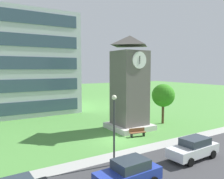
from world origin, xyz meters
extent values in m
plane|color=#4C893D|center=(0.00, 0.00, 0.00)|extent=(160.00, 160.00, 0.00)
cube|color=#38383A|center=(0.00, -7.73, 0.00)|extent=(120.00, 7.20, 0.01)
cube|color=#9E9E99|center=(0.00, -3.33, 0.00)|extent=(120.00, 1.60, 0.01)
cube|color=#B7BCC6|center=(-7.01, 21.97, 8.00)|extent=(20.29, 13.14, 16.00)
cube|color=#384C60|center=(-7.01, 15.35, 1.60)|extent=(18.67, 0.10, 1.80)
cube|color=#384C60|center=(-7.01, 15.35, 4.80)|extent=(18.67, 0.10, 1.80)
cube|color=#384C60|center=(-7.01, 15.35, 8.00)|extent=(18.67, 0.10, 1.80)
cube|color=#384C60|center=(-7.01, 15.35, 11.20)|extent=(18.67, 0.10, 1.80)
cube|color=#384C60|center=(-7.01, 15.35, 14.40)|extent=(18.67, 0.10, 1.80)
cube|color=#605B56|center=(3.66, 3.01, 4.63)|extent=(3.45, 3.45, 9.27)
cube|color=beige|center=(3.66, 3.01, 0.30)|extent=(4.66, 4.66, 0.60)
pyramid|color=#4D4945|center=(3.66, 3.01, 10.46)|extent=(3.79, 3.79, 1.19)
cylinder|color=white|center=(3.66, 1.23, 8.16)|extent=(1.90, 0.12, 1.90)
cylinder|color=white|center=(5.44, 3.01, 8.16)|extent=(0.12, 1.90, 1.90)
cube|color=black|center=(3.66, 1.16, 8.33)|extent=(0.08, 0.07, 0.57)
cube|color=black|center=(3.66, 1.15, 8.16)|extent=(0.03, 0.06, 0.85)
cube|color=brown|center=(2.49, -0.07, 0.45)|extent=(1.86, 0.86, 0.06)
cube|color=brown|center=(2.53, 0.14, 0.68)|extent=(1.77, 0.44, 0.40)
cube|color=black|center=(1.78, 0.08, 0.23)|extent=(0.17, 0.44, 0.45)
cube|color=black|center=(3.19, -0.23, 0.23)|extent=(0.17, 0.44, 0.45)
cylinder|color=#333338|center=(-3.54, -4.80, 2.47)|extent=(0.14, 0.14, 4.94)
sphere|color=#F2EFCC|center=(-3.54, -4.80, 5.12)|extent=(0.36, 0.36, 0.36)
cylinder|color=#513823|center=(9.02, 2.85, 1.34)|extent=(0.32, 0.32, 2.67)
sphere|color=#2E811A|center=(9.02, 2.85, 3.72)|extent=(2.99, 2.99, 2.99)
cube|color=#23389E|center=(-4.57, -7.98, 0.71)|extent=(4.19, 1.89, 0.76)
cube|color=#2D3842|center=(-4.36, -7.97, 1.39)|extent=(2.11, 1.62, 0.60)
cylinder|color=black|center=(-3.31, -7.07, 0.33)|extent=(0.67, 0.24, 0.66)
cube|color=silver|center=(2.46, -7.18, 0.71)|extent=(4.59, 1.87, 0.76)
cube|color=#2D3842|center=(2.69, -7.17, 1.39)|extent=(2.32, 1.59, 0.60)
cylinder|color=black|center=(1.08, -8.07, 0.33)|extent=(0.67, 0.24, 0.66)
cylinder|color=black|center=(1.03, -6.38, 0.33)|extent=(0.67, 0.24, 0.66)
cylinder|color=black|center=(3.89, -7.99, 0.33)|extent=(0.67, 0.24, 0.66)
cylinder|color=black|center=(3.84, -6.29, 0.33)|extent=(0.67, 0.24, 0.66)
camera|label=1|loc=(-12.62, -18.93, 7.25)|focal=37.06mm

